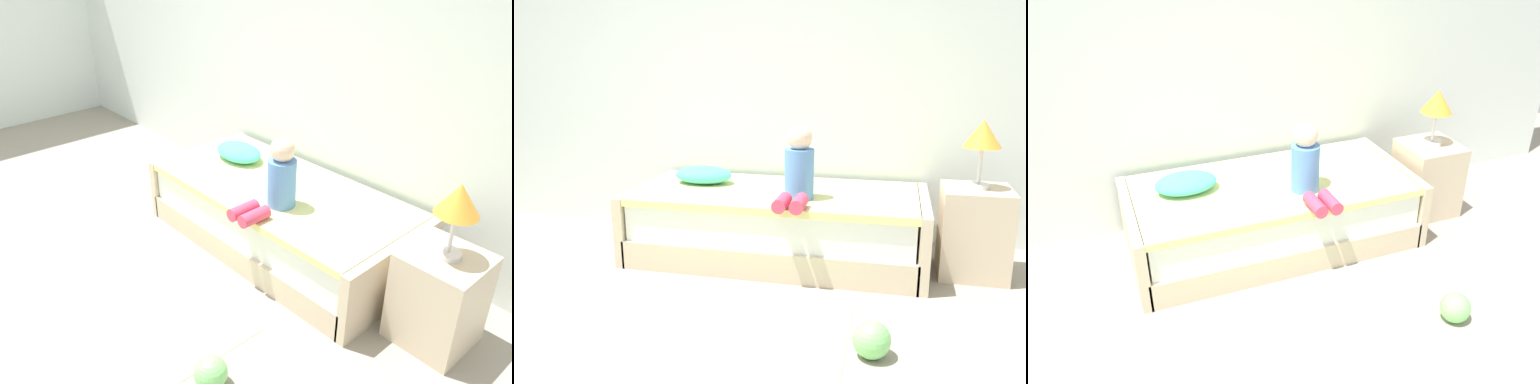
% 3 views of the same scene
% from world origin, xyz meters
% --- Properties ---
extents(wall_rear, '(7.20, 0.10, 2.90)m').
position_xyz_m(wall_rear, '(0.00, 2.60, 1.45)').
color(wall_rear, silver).
rests_on(wall_rear, ground).
extents(bed, '(2.11, 1.00, 0.50)m').
position_xyz_m(bed, '(0.56, 2.00, 0.25)').
color(bed, beige).
rests_on(bed, ground).
extents(nightstand, '(0.44, 0.44, 0.60)m').
position_xyz_m(nightstand, '(1.91, 1.97, 0.30)').
color(nightstand, beige).
rests_on(nightstand, ground).
extents(table_lamp, '(0.24, 0.24, 0.45)m').
position_xyz_m(table_lamp, '(1.91, 1.97, 0.94)').
color(table_lamp, silver).
rests_on(table_lamp, nightstand).
extents(child_figure, '(0.20, 0.51, 0.50)m').
position_xyz_m(child_figure, '(0.75, 1.77, 0.70)').
color(child_figure, '#598CD1').
rests_on(child_figure, bed).
extents(pillow, '(0.44, 0.30, 0.13)m').
position_xyz_m(pillow, '(-0.04, 2.10, 0.56)').
color(pillow, '#4CCCBC').
rests_on(pillow, bed).
extents(toy_ball, '(0.19, 0.19, 0.19)m').
position_xyz_m(toy_ball, '(1.31, 0.75, 0.09)').
color(toy_ball, '#7FD872').
rests_on(toy_ball, ground).
extents(area_rug, '(1.60, 1.10, 0.01)m').
position_xyz_m(area_rug, '(0.39, 0.70, 0.00)').
color(area_rug, '#B2D189').
rests_on(area_rug, ground).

